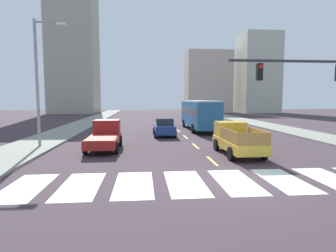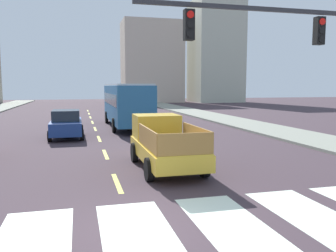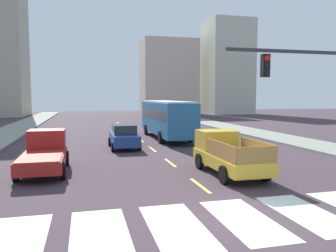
{
  "view_description": "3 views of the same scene",
  "coord_description": "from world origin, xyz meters",
  "px_view_note": "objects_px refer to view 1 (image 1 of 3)",
  "views": [
    {
      "loc": [
        -3.92,
        -11.3,
        3.52
      ],
      "look_at": [
        -1.51,
        15.27,
        0.91
      ],
      "focal_mm": 29.78,
      "sensor_mm": 36.0,
      "label": 1
    },
    {
      "loc": [
        -1.16,
        -7.22,
        3.16
      ],
      "look_at": [
        2.28,
        6.15,
        1.58
      ],
      "focal_mm": 37.29,
      "sensor_mm": 36.0,
      "label": 2
    },
    {
      "loc": [
        -4.65,
        -9.0,
        3.71
      ],
      "look_at": [
        1.24,
        14.43,
        1.59
      ],
      "focal_mm": 35.81,
      "sensor_mm": 36.0,
      "label": 3
    }
  ],
  "objects_px": {
    "pickup_dark": "(105,136)",
    "city_bus": "(199,113)",
    "streetlight_left": "(39,78)",
    "sedan_far": "(164,127)",
    "pickup_stakebed": "(236,139)"
  },
  "relations": [
    {
      "from": "pickup_dark",
      "to": "streetlight_left",
      "type": "distance_m",
      "value": 6.12
    },
    {
      "from": "pickup_stakebed",
      "to": "pickup_dark",
      "type": "height_order",
      "value": "same"
    },
    {
      "from": "pickup_dark",
      "to": "sedan_far",
      "type": "bearing_deg",
      "value": 55.78
    },
    {
      "from": "pickup_stakebed",
      "to": "sedan_far",
      "type": "height_order",
      "value": "pickup_stakebed"
    },
    {
      "from": "pickup_stakebed",
      "to": "sedan_far",
      "type": "distance_m",
      "value": 9.79
    },
    {
      "from": "city_bus",
      "to": "streetlight_left",
      "type": "height_order",
      "value": "streetlight_left"
    },
    {
      "from": "city_bus",
      "to": "streetlight_left",
      "type": "relative_size",
      "value": 1.2
    },
    {
      "from": "city_bus",
      "to": "streetlight_left",
      "type": "xyz_separation_m",
      "value": [
        -13.56,
        -10.45,
        3.02
      ]
    },
    {
      "from": "sedan_far",
      "to": "streetlight_left",
      "type": "bearing_deg",
      "value": -147.54
    },
    {
      "from": "pickup_dark",
      "to": "city_bus",
      "type": "relative_size",
      "value": 0.48
    },
    {
      "from": "pickup_dark",
      "to": "streetlight_left",
      "type": "xyz_separation_m",
      "value": [
        -4.55,
        0.64,
        4.05
      ]
    },
    {
      "from": "streetlight_left",
      "to": "pickup_dark",
      "type": "bearing_deg",
      "value": -8.01
    },
    {
      "from": "pickup_dark",
      "to": "sedan_far",
      "type": "distance_m",
      "value": 7.9
    },
    {
      "from": "pickup_dark",
      "to": "city_bus",
      "type": "distance_m",
      "value": 14.33
    },
    {
      "from": "pickup_stakebed",
      "to": "city_bus",
      "type": "xyz_separation_m",
      "value": [
        0.37,
        13.69,
        1.02
      ]
    }
  ]
}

